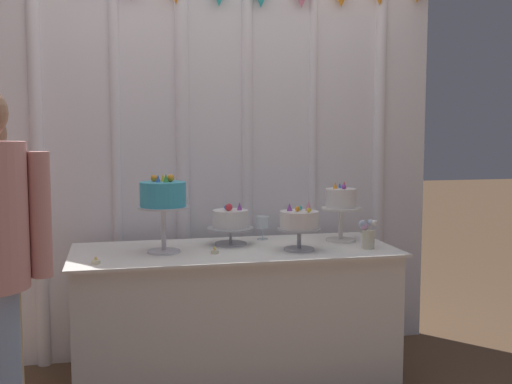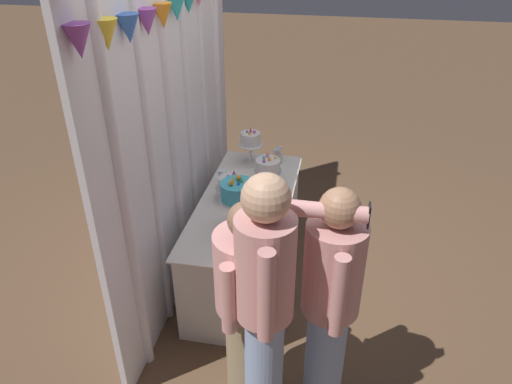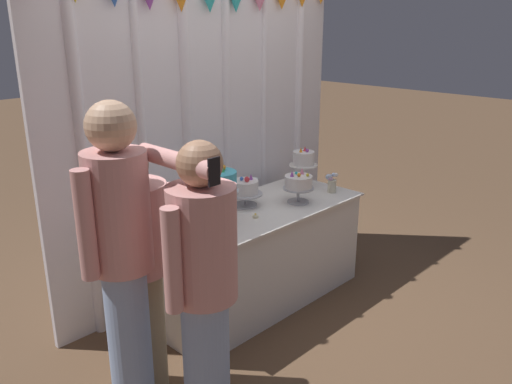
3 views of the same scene
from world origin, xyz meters
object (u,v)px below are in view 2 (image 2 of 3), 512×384
cake_display_leftmost (237,193)px  cake_display_midright (268,166)px  wine_glass (223,174)px  tealight_far_left (258,258)px  guest_man_dark_suit (331,297)px  flower_vase (278,155)px  guest_girl_blue_dress (266,301)px  cake_table (246,238)px  guest_man_pink_jacket (247,304)px  cake_display_midleft (231,185)px  cake_display_rightmost (251,142)px  tealight_near_left (257,209)px

cake_display_leftmost → cake_display_midright: cake_display_leftmost is taller
cake_display_midright → wine_glass: (-0.11, 0.36, -0.05)m
tealight_far_left → guest_man_dark_suit: (-0.39, -0.49, 0.09)m
flower_vase → guest_girl_blue_dress: 2.05m
cake_table → guest_man_dark_suit: size_ratio=1.11×
guest_girl_blue_dress → guest_man_pink_jacket: bearing=41.0°
cake_display_midleft → flower_vase: size_ratio=1.62×
tealight_far_left → flower_vase: bearing=3.1°
cake_display_rightmost → guest_man_pink_jacket: 1.85m
cake_display_midright → tealight_far_left: size_ratio=6.00×
cake_display_midleft → cake_display_rightmost: cake_display_rightmost is taller
cake_table → wine_glass: (0.21, 0.24, 0.46)m
cake_table → cake_display_leftmost: size_ratio=4.17×
cake_display_leftmost → tealight_far_left: cake_display_leftmost is taller
tealight_near_left → guest_man_dark_suit: 1.16m
cake_display_midleft → cake_display_rightmost: size_ratio=0.75×
wine_glass → cake_display_midleft: bearing=-149.9°
guest_girl_blue_dress → guest_man_dark_suit: (0.23, -0.33, -0.12)m
flower_vase → tealight_near_left: bearing=177.1°
cake_display_rightmost → wine_glass: cake_display_rightmost is taller
cake_table → cake_display_midright: (0.33, -0.12, 0.52)m
guest_girl_blue_dress → flower_vase: bearing=6.7°
flower_vase → tealight_far_left: bearing=-176.9°
cake_table → tealight_far_left: bearing=-162.2°
flower_vase → guest_man_pink_jacket: guest_man_pink_jacket is taller
cake_display_leftmost → wine_glass: cake_display_leftmost is taller
cake_display_rightmost → guest_man_dark_suit: guest_man_dark_suit is taller
cake_display_midright → cake_display_leftmost: bearing=172.1°
cake_display_leftmost → guest_man_pink_jacket: (-0.80, -0.23, -0.24)m
cake_table → wine_glass: bearing=48.3°
wine_glass → tealight_near_left: wine_glass is taller
cake_display_midright → tealight_far_left: bearing=-174.0°
cake_display_midright → guest_girl_blue_dress: guest_girl_blue_dress is taller
flower_vase → guest_girl_blue_dress: bearing=-173.3°
cake_display_midright → tealight_near_left: (-0.45, 0.01, -0.14)m
cake_table → guest_man_pink_jacket: bearing=-167.8°
cake_display_rightmost → tealight_far_left: size_ratio=7.96×
cake_display_rightmost → guest_girl_blue_dress: 2.03m
cake_display_midleft → flower_vase: 0.75m
cake_table → cake_display_leftmost: 0.75m
cake_display_rightmost → guest_girl_blue_dress: bearing=-166.3°
cake_display_rightmost → guest_man_pink_jacket: bearing=-169.3°
cake_display_leftmost → cake_display_midleft: size_ratio=1.60×
wine_glass → guest_girl_blue_dress: size_ratio=0.08×
tealight_near_left → guest_girl_blue_dress: 1.26m
wine_glass → guest_man_dark_suit: guest_man_dark_suit is taller
cake_display_midleft → flower_vase: cake_display_midleft is taller
tealight_far_left → tealight_near_left: 0.60m
tealight_near_left → guest_girl_blue_dress: size_ratio=0.02×
cake_display_leftmost → cake_display_midleft: bearing=20.0°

